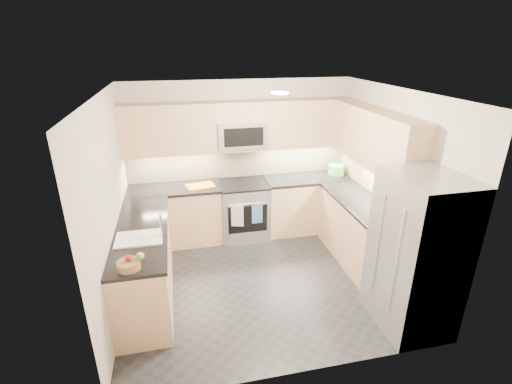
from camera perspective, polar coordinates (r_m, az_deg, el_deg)
name	(u,v)px	position (r m, az deg, el deg)	size (l,w,h in m)	color
floor	(261,278)	(5.25, 0.85, -13.15)	(3.60, 3.20, 0.00)	#232328
ceiling	(263,92)	(4.31, 1.04, 15.06)	(3.60, 3.20, 0.02)	beige
wall_back	(240,158)	(6.11, -2.54, 5.21)	(3.60, 0.02, 2.50)	beige
wall_front	(305,265)	(3.28, 7.51, -11.07)	(3.60, 0.02, 2.50)	beige
wall_left	(110,208)	(4.60, -21.48, -2.29)	(0.02, 3.20, 2.50)	beige
wall_right	(392,184)	(5.32, 20.16, 1.19)	(0.02, 3.20, 2.50)	beige
base_cab_back_left	(176,216)	(6.04, -12.15, -3.66)	(1.42, 0.60, 0.90)	#DBB084
base_cab_back_right	(306,204)	(6.39, 7.73, -1.86)	(1.42, 0.60, 0.90)	#DBB084
base_cab_right	(360,233)	(5.61, 15.68, -6.13)	(0.60, 1.70, 0.90)	#DBB084
base_cab_peninsula	(145,264)	(4.92, -16.68, -10.53)	(0.60, 2.00, 0.90)	#DBB084
countertop_back_left	(174,189)	(5.86, -12.52, 0.49)	(1.42, 0.63, 0.04)	black
countertop_back_right	(308,178)	(6.22, 7.96, 2.10)	(1.42, 0.63, 0.04)	black
countertop_right	(363,204)	(5.41, 16.19, -1.74)	(0.63, 1.70, 0.04)	black
countertop_peninsula	(141,231)	(4.69, -17.30, -5.68)	(0.63, 2.00, 0.04)	black
upper_cab_back	(241,126)	(5.80, -2.33, 10.15)	(3.60, 0.35, 0.75)	#DBB084
upper_cab_right	(375,138)	(5.29, 17.81, 7.93)	(0.35, 1.95, 0.75)	#DBB084
backsplash_back	(240,162)	(6.12, -2.52, 4.71)	(3.60, 0.01, 0.51)	#C8B290
backsplash_right	(374,177)	(5.69, 17.72, 2.27)	(0.01, 2.30, 0.51)	#C8B290
gas_range	(244,210)	(6.10, -1.88, -2.83)	(0.76, 0.65, 0.91)	#979A9E
range_cooktop	(244,184)	(5.92, -1.93, 1.21)	(0.76, 0.65, 0.03)	black
oven_door_glass	(248,219)	(5.81, -1.27, -4.22)	(0.62, 0.02, 0.45)	black
oven_handle	(248,204)	(5.67, -1.25, -1.87)	(0.02, 0.02, 0.60)	#B2B5BA
microwave	(241,134)	(5.80, -2.26, 8.90)	(0.76, 0.40, 0.40)	#95969C
microwave_door	(244,137)	(5.61, -1.88, 8.43)	(0.60, 0.01, 0.28)	black
refrigerator	(416,253)	(4.43, 23.41, -8.68)	(0.70, 0.90, 1.80)	#9E9FA6
fridge_handle_left	(395,263)	(4.08, 20.64, -10.14)	(0.02, 0.02, 1.20)	#B2B5BA
fridge_handle_right	(377,245)	(4.34, 18.14, -7.75)	(0.02, 0.02, 1.20)	#B2B5BA
sink_basin	(140,244)	(4.49, -17.45, -7.60)	(0.52, 0.38, 0.16)	white
faucet	(161,226)	(4.38, -14.36, -5.09)	(0.03, 0.03, 0.28)	silver
utensil_bowl	(336,170)	(6.42, 12.26, 3.38)	(0.27, 0.27, 0.15)	#5EAC4A
cutting_board	(200,186)	(5.83, -8.54, 0.95)	(0.42, 0.29, 0.01)	orange
fruit_basket	(129,265)	(3.94, -19.00, -10.59)	(0.23, 0.23, 0.08)	olive
fruit_apple	(128,258)	(3.91, -19.04, -9.58)	(0.07, 0.07, 0.07)	#A71320
fruit_pear	(140,256)	(3.91, -17.37, -9.36)	(0.08, 0.08, 0.08)	#6AC052
dish_towel_check	(237,216)	(5.70, -2.89, -3.66)	(0.19, 0.02, 0.36)	silver
dish_towel_blue	(257,214)	(5.76, 0.18, -3.37)	(0.17, 0.01, 0.32)	#376799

